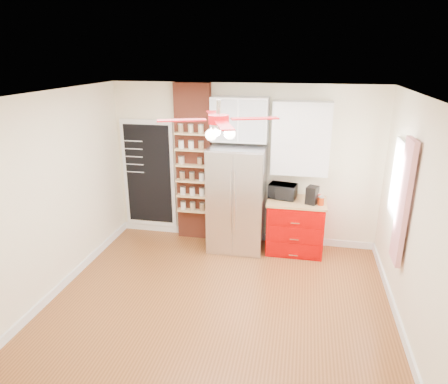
% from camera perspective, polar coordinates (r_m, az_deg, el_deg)
% --- Properties ---
extents(floor, '(4.50, 4.50, 0.00)m').
position_cam_1_polar(floor, '(5.52, -0.66, -15.41)').
color(floor, brown).
rests_on(floor, ground).
extents(ceiling, '(4.50, 4.50, 0.00)m').
position_cam_1_polar(ceiling, '(4.57, -0.79, 13.69)').
color(ceiling, white).
rests_on(ceiling, wall_back).
extents(wall_back, '(4.50, 0.02, 2.70)m').
position_cam_1_polar(wall_back, '(6.76, 2.84, 3.83)').
color(wall_back, '#F6F1C6').
rests_on(wall_back, floor).
extents(wall_front, '(4.50, 0.02, 2.70)m').
position_cam_1_polar(wall_front, '(3.18, -8.56, -15.30)').
color(wall_front, '#F6F1C6').
rests_on(wall_front, floor).
extents(wall_left, '(0.02, 4.00, 2.70)m').
position_cam_1_polar(wall_left, '(5.77, -23.15, -0.47)').
color(wall_left, '#F6F1C6').
rests_on(wall_left, floor).
extents(wall_right, '(0.02, 4.00, 2.70)m').
position_cam_1_polar(wall_right, '(4.96, 25.67, -3.92)').
color(wall_right, '#F6F1C6').
rests_on(wall_right, floor).
extents(chalkboard, '(0.95, 0.05, 1.95)m').
position_cam_1_polar(chalkboard, '(7.23, -10.69, 2.49)').
color(chalkboard, white).
rests_on(chalkboard, wall_back).
extents(brick_pillar, '(0.60, 0.16, 2.70)m').
position_cam_1_polar(brick_pillar, '(6.85, -4.32, 4.02)').
color(brick_pillar, brown).
rests_on(brick_pillar, floor).
extents(fridge, '(0.90, 0.70, 1.75)m').
position_cam_1_polar(fridge, '(6.56, 1.85, -0.99)').
color(fridge, silver).
rests_on(fridge, floor).
extents(upper_glass_cabinet, '(0.90, 0.35, 0.70)m').
position_cam_1_polar(upper_glass_cabinet, '(6.43, 2.27, 10.34)').
color(upper_glass_cabinet, white).
rests_on(upper_glass_cabinet, wall_back).
extents(red_cabinet, '(0.94, 0.64, 0.90)m').
position_cam_1_polar(red_cabinet, '(6.69, 10.13, -4.80)').
color(red_cabinet, '#AD0000').
rests_on(red_cabinet, floor).
extents(upper_shelf_unit, '(0.90, 0.30, 1.15)m').
position_cam_1_polar(upper_shelf_unit, '(6.42, 10.92, 7.51)').
color(upper_shelf_unit, white).
rests_on(upper_shelf_unit, wall_back).
extents(window, '(0.04, 0.75, 1.05)m').
position_cam_1_polar(window, '(5.72, 23.75, 1.41)').
color(window, white).
rests_on(window, wall_right).
extents(curtain, '(0.06, 0.40, 1.55)m').
position_cam_1_polar(curtain, '(5.23, 24.23, -1.40)').
color(curtain, red).
rests_on(curtain, wall_right).
extents(ceiling_fan, '(1.40, 1.40, 0.44)m').
position_cam_1_polar(ceiling_fan, '(4.60, -0.77, 10.27)').
color(ceiling_fan, silver).
rests_on(ceiling_fan, ceiling).
extents(toaster_oven, '(0.48, 0.37, 0.24)m').
position_cam_1_polar(toaster_oven, '(6.55, 8.39, 0.13)').
color(toaster_oven, black).
rests_on(toaster_oven, red_cabinet).
extents(coffee_maker, '(0.22, 0.24, 0.28)m').
position_cam_1_polar(coffee_maker, '(6.39, 12.49, -0.44)').
color(coffee_maker, black).
rests_on(coffee_maker, red_cabinet).
extents(canister_left, '(0.12, 0.12, 0.13)m').
position_cam_1_polar(canister_left, '(6.38, 13.68, -1.29)').
color(canister_left, '#A62D09').
rests_on(canister_left, red_cabinet).
extents(canister_right, '(0.12, 0.12, 0.15)m').
position_cam_1_polar(canister_right, '(6.48, 13.18, -0.81)').
color(canister_right, red).
rests_on(canister_right, red_cabinet).
extents(pantry_jar_oats, '(0.10, 0.10, 0.12)m').
position_cam_1_polar(pantry_jar_oats, '(6.78, -6.10, 4.52)').
color(pantry_jar_oats, '#C5B196').
rests_on(pantry_jar_oats, brick_pillar).
extents(pantry_jar_beans, '(0.10, 0.10, 0.12)m').
position_cam_1_polar(pantry_jar_beans, '(6.68, -3.48, 4.36)').
color(pantry_jar_beans, '#956F4C').
rests_on(pantry_jar_beans, brick_pillar).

